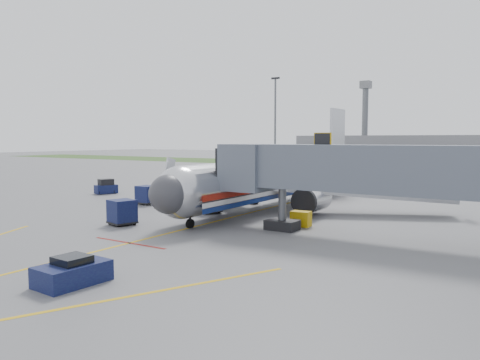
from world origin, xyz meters
The scene contains 16 objects.
ground centered at (0.00, 0.00, 0.00)m, with size 400.00×400.00×0.00m, color #565659.
grass_strip centered at (0.00, 90.00, 0.01)m, with size 300.00×25.00×0.01m, color #2D4C1E.
apron_markings centered at (0.00, -7.40, 0.00)m, with size 21.52×50.00×0.01m.
airliner centered at (0.00, 15.25, 2.65)m, with size 32.10×35.67×10.25m.
jet_bridge centered at (12.86, 5.00, 4.47)m, with size 25.30×4.00×6.90m.
light_mast_left centered at (-30.00, 70.00, 10.78)m, with size 2.00×0.44×20.40m.
distant_terminal centered at (-10.00, 170.00, 4.00)m, with size 120.00×14.00×8.00m, color slate.
control_tower centered at (-40.00, 165.00, 17.33)m, with size 4.00×4.00×30.00m.
pushback_tug centered at (4.00, -11.27, 0.54)m, with size 2.05×3.18×1.28m.
baggage_tug centered at (-21.95, 13.37, 0.77)m, with size 2.06×2.79×1.75m.
baggage_cart_a centered at (-5.06, 0.14, 0.97)m, with size 2.15×2.15×1.91m.
baggage_cart_b centered at (-3.00, 8.36, 0.97)m, with size 2.33×2.33×1.91m.
baggage_cart_c centered at (-11.40, 9.31, 0.95)m, with size 1.73×1.73×1.86m.
belt_loader centered at (-4.01, 10.64, 0.50)m, with size 1.44×4.14×2.00m.
ground_power_cart centered at (6.55, 6.93, 0.56)m, with size 1.46×1.02×1.13m.
ramp_worker centered at (-3.00, 9.39, 0.79)m, with size 0.58×0.38×1.58m, color #A1DF1A.
Camera 1 is at (21.36, -24.36, 6.46)m, focal length 35.00 mm.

